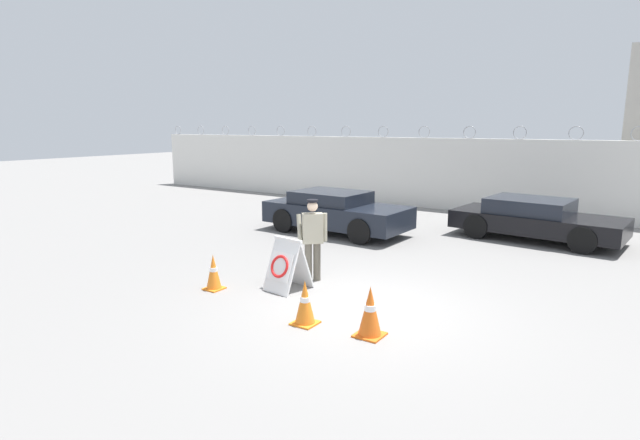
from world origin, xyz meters
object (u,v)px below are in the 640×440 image
at_px(parked_car_rear_sedan, 535,219).
at_px(traffic_cone_near, 370,312).
at_px(barricade_sign, 286,264).
at_px(traffic_cone_far, 214,272).
at_px(parked_car_front_coupe, 335,212).
at_px(security_guard, 313,236).
at_px(traffic_cone_mid, 305,303).

bearing_deg(parked_car_rear_sedan, traffic_cone_near, -89.55).
distance_m(barricade_sign, traffic_cone_far, 1.44).
bearing_deg(parked_car_front_coupe, barricade_sign, -65.98).
distance_m(security_guard, parked_car_rear_sedan, 7.29).
xyz_separation_m(parked_car_front_coupe, parked_car_rear_sedan, (5.15, 2.34, -0.05)).
bearing_deg(security_guard, barricade_sign, 40.79).
distance_m(parked_car_front_coupe, parked_car_rear_sedan, 5.66).
relative_size(traffic_cone_mid, parked_car_rear_sedan, 0.16).
distance_m(traffic_cone_mid, parked_car_rear_sedan, 8.79).
bearing_deg(traffic_cone_far, parked_car_front_coupe, 97.95).
relative_size(security_guard, traffic_cone_far, 2.42).
bearing_deg(traffic_cone_far, traffic_cone_mid, -9.73).
bearing_deg(traffic_cone_near, traffic_cone_far, 175.84).
distance_m(barricade_sign, parked_car_front_coupe, 5.43).
bearing_deg(traffic_cone_near, security_guard, 141.88).
height_order(traffic_cone_near, parked_car_front_coupe, parked_car_front_coupe).
bearing_deg(security_guard, parked_car_rear_sedan, -157.61).
height_order(barricade_sign, traffic_cone_near, barricade_sign).
distance_m(traffic_cone_mid, traffic_cone_far, 2.54).
xyz_separation_m(barricade_sign, traffic_cone_mid, (1.30, -1.20, -0.15)).
relative_size(security_guard, traffic_cone_near, 2.15).
bearing_deg(traffic_cone_far, parked_car_rear_sedan, 61.99).
bearing_deg(traffic_cone_far, traffic_cone_near, -4.16).
bearing_deg(security_guard, parked_car_front_coupe, -106.57).
bearing_deg(traffic_cone_near, parked_car_rear_sedan, 85.00).
xyz_separation_m(barricade_sign, traffic_cone_far, (-1.21, -0.77, -0.16)).
bearing_deg(barricade_sign, security_guard, 90.58).
xyz_separation_m(traffic_cone_far, parked_car_rear_sedan, (4.34, 8.16, 0.25)).
bearing_deg(traffic_cone_mid, parked_car_front_coupe, 117.99).
relative_size(barricade_sign, traffic_cone_mid, 1.41).
height_order(security_guard, traffic_cone_mid, security_guard).
bearing_deg(barricade_sign, traffic_cone_far, -140.38).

